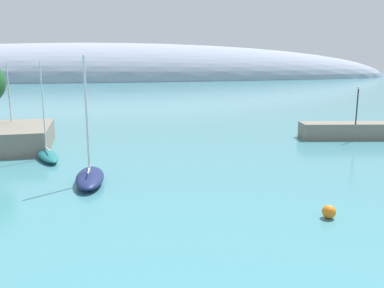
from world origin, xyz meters
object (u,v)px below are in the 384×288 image
(sailboat_teal_near_shore, at_px, (47,154))
(sailboat_sand_mid_mooring, at_px, (13,139))
(harbor_lamp_post, at_px, (357,101))
(sailboat_navy_outer_mooring, at_px, (90,176))
(mooring_buoy_orange, at_px, (329,212))

(sailboat_teal_near_shore, height_order, sailboat_sand_mid_mooring, sailboat_teal_near_shore)
(sailboat_sand_mid_mooring, relative_size, harbor_lamp_post, 2.01)
(sailboat_navy_outer_mooring, xyz_separation_m, mooring_buoy_orange, (14.85, -11.62, -0.16))
(sailboat_sand_mid_mooring, distance_m, mooring_buoy_orange, 39.81)
(sailboat_teal_near_shore, relative_size, sailboat_navy_outer_mooring, 0.95)
(sailboat_teal_near_shore, xyz_separation_m, sailboat_navy_outer_mooring, (4.29, -10.14, 0.11))
(sailboat_sand_mid_mooring, bearing_deg, sailboat_navy_outer_mooring, -172.09)
(sailboat_navy_outer_mooring, bearing_deg, sailboat_sand_mid_mooring, 28.14)
(sailboat_sand_mid_mooring, xyz_separation_m, mooring_buoy_orange, (24.00, -31.77, -0.02))
(sailboat_sand_mid_mooring, bearing_deg, sailboat_teal_near_shore, -170.65)
(sailboat_navy_outer_mooring, distance_m, harbor_lamp_post, 34.87)
(sailboat_teal_near_shore, distance_m, mooring_buoy_orange, 28.98)
(sailboat_sand_mid_mooring, xyz_separation_m, harbor_lamp_post, (42.06, -9.51, 4.56))
(sailboat_teal_near_shore, xyz_separation_m, harbor_lamp_post, (37.20, 0.50, 4.53))
(mooring_buoy_orange, distance_m, harbor_lamp_post, 29.02)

